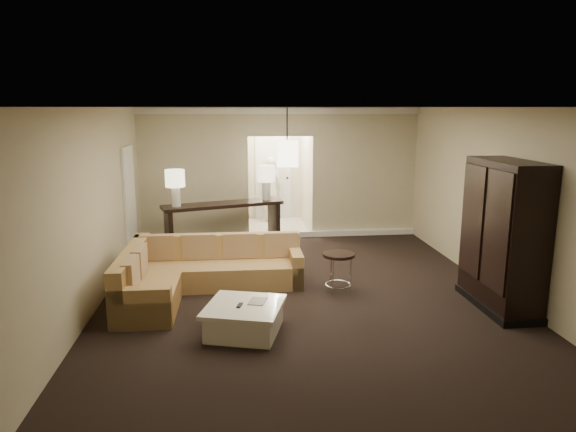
{
  "coord_description": "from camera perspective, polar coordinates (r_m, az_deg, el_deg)",
  "views": [
    {
      "loc": [
        -1.05,
        -6.96,
        2.8
      ],
      "look_at": [
        -0.15,
        1.2,
        1.06
      ],
      "focal_mm": 32.0,
      "sensor_mm": 36.0,
      "label": 1
    }
  ],
  "objects": [
    {
      "name": "ground",
      "position": [
        7.58,
        2.15,
        -9.73
      ],
      "size": [
        8.0,
        8.0,
        0.0
      ],
      "primitive_type": "plane",
      "color": "black",
      "rests_on": "ground"
    },
    {
      "name": "wall_back",
      "position": [
        11.1,
        -0.82,
        4.71
      ],
      "size": [
        6.0,
        0.04,
        2.8
      ],
      "primitive_type": "cube",
      "color": "#BCB08E",
      "rests_on": "ground"
    },
    {
      "name": "wall_front",
      "position": [
        3.44,
        12.36,
        -12.3
      ],
      "size": [
        6.0,
        0.04,
        2.8
      ],
      "primitive_type": "cube",
      "color": "#BCB08E",
      "rests_on": "ground"
    },
    {
      "name": "wall_left",
      "position": [
        7.36,
        -21.52,
        0.17
      ],
      "size": [
        0.04,
        8.0,
        2.8
      ],
      "primitive_type": "cube",
      "color": "#BCB08E",
      "rests_on": "ground"
    },
    {
      "name": "wall_right",
      "position": [
        8.18,
        23.52,
        1.1
      ],
      "size": [
        0.04,
        8.0,
        2.8
      ],
      "primitive_type": "cube",
      "color": "#BCB08E",
      "rests_on": "ground"
    },
    {
      "name": "ceiling",
      "position": [
        7.04,
        2.33,
        11.96
      ],
      "size": [
        6.0,
        8.0,
        0.02
      ],
      "primitive_type": "cube",
      "color": "silver",
      "rests_on": "wall_back"
    },
    {
      "name": "crown_molding",
      "position": [
        10.96,
        -0.82,
        11.59
      ],
      "size": [
        6.0,
        0.1,
        0.12
      ],
      "primitive_type": "cube",
      "color": "white",
      "rests_on": "wall_back"
    },
    {
      "name": "baseboard",
      "position": [
        11.3,
        -0.78,
        -2.08
      ],
      "size": [
        6.0,
        0.1,
        0.12
      ],
      "primitive_type": "cube",
      "color": "white",
      "rests_on": "ground"
    },
    {
      "name": "side_door",
      "position": [
        10.1,
        -17.16,
        1.45
      ],
      "size": [
        0.05,
        0.9,
        2.1
      ],
      "primitive_type": "cube",
      "color": "white",
      "rests_on": "ground"
    },
    {
      "name": "foyer",
      "position": [
        12.44,
        -1.42,
        5.03
      ],
      "size": [
        1.44,
        2.02,
        2.8
      ],
      "color": "white",
      "rests_on": "ground"
    },
    {
      "name": "sectional_sofa",
      "position": [
        8.03,
        -10.14,
        -6.24
      ],
      "size": [
        2.7,
        2.14,
        0.8
      ],
      "rotation": [
        0.0,
        0.0,
        -0.02
      ],
      "color": "brown",
      "rests_on": "ground"
    },
    {
      "name": "coffee_table",
      "position": [
        6.63,
        -4.86,
        -11.25
      ],
      "size": [
        1.15,
        1.15,
        0.39
      ],
      "rotation": [
        0.0,
        0.0,
        -0.28
      ],
      "color": "white",
      "rests_on": "ground"
    },
    {
      "name": "console_table",
      "position": [
        10.41,
        -7.19,
        -0.59
      ],
      "size": [
        2.47,
        1.23,
        0.93
      ],
      "rotation": [
        0.0,
        0.0,
        0.3
      ],
      "color": "black",
      "rests_on": "ground"
    },
    {
      "name": "armoire",
      "position": [
        7.76,
        22.75,
        -2.34
      ],
      "size": [
        0.63,
        1.46,
        2.1
      ],
      "color": "black",
      "rests_on": "ground"
    },
    {
      "name": "drink_table",
      "position": [
        7.95,
        5.63,
        -5.36
      ],
      "size": [
        0.49,
        0.49,
        0.61
      ],
      "rotation": [
        0.0,
        0.0,
        -0.11
      ],
      "color": "black",
      "rests_on": "ground"
    },
    {
      "name": "table_lamp_left",
      "position": [
        10.04,
        -12.43,
        3.71
      ],
      "size": [
        0.37,
        0.37,
        0.71
      ],
      "color": "silver",
      "rests_on": "console_table"
    },
    {
      "name": "table_lamp_right",
      "position": [
        10.55,
        -2.44,
        4.36
      ],
      "size": [
        0.37,
        0.37,
        0.71
      ],
      "color": "silver",
      "rests_on": "console_table"
    },
    {
      "name": "pendant_light",
      "position": [
        9.76,
        -0.09,
        6.98
      ],
      "size": [
        0.38,
        0.38,
        1.09
      ],
      "color": "black",
      "rests_on": "ceiling"
    },
    {
      "name": "person",
      "position": [
        12.74,
        -1.98,
        3.35
      ],
      "size": [
        0.73,
        0.56,
        1.79
      ],
      "primitive_type": "imported",
      "rotation": [
        0.0,
        0.0,
        3.36
      ],
      "color": "beige",
      "rests_on": "ground"
    }
  ]
}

